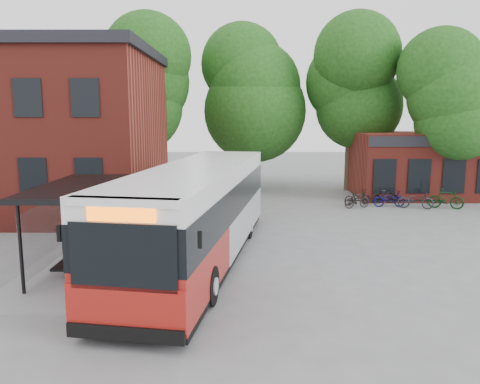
{
  "coord_description": "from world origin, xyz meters",
  "views": [
    {
      "loc": [
        0.72,
        -15.84,
        5.07
      ],
      "look_at": [
        0.66,
        2.87,
        2.0
      ],
      "focal_mm": 35.0,
      "sensor_mm": 36.0,
      "label": 1
    }
  ],
  "objects_px": {
    "city_bus": "(199,214)",
    "bicycle_0": "(357,197)",
    "bus_shelter": "(82,228)",
    "bicycle_1": "(357,200)",
    "bicycle_3": "(385,196)",
    "bicycle_4": "(389,199)",
    "bicycle_7": "(446,199)",
    "bicycle_6": "(416,200)"
  },
  "relations": [
    {
      "from": "bicycle_3",
      "to": "bicycle_0",
      "type": "bearing_deg",
      "value": 101.75
    },
    {
      "from": "city_bus",
      "to": "bicycle_4",
      "type": "xyz_separation_m",
      "value": [
        9.76,
        9.86,
        -1.22
      ]
    },
    {
      "from": "bicycle_1",
      "to": "bicycle_3",
      "type": "bearing_deg",
      "value": -73.14
    },
    {
      "from": "bicycle_7",
      "to": "bus_shelter",
      "type": "bearing_deg",
      "value": 144.68
    },
    {
      "from": "bicycle_1",
      "to": "bicycle_3",
      "type": "distance_m",
      "value": 2.41
    },
    {
      "from": "city_bus",
      "to": "bicycle_6",
      "type": "bearing_deg",
      "value": 49.33
    },
    {
      "from": "bicycle_1",
      "to": "bicycle_0",
      "type": "bearing_deg",
      "value": -32.59
    },
    {
      "from": "bicycle_1",
      "to": "bicycle_6",
      "type": "relative_size",
      "value": 0.83
    },
    {
      "from": "bicycle_0",
      "to": "bicycle_7",
      "type": "height_order",
      "value": "bicycle_7"
    },
    {
      "from": "bicycle_6",
      "to": "city_bus",
      "type": "bearing_deg",
      "value": 147.1
    },
    {
      "from": "bus_shelter",
      "to": "city_bus",
      "type": "distance_m",
      "value": 3.92
    },
    {
      "from": "bicycle_1",
      "to": "bicycle_4",
      "type": "distance_m",
      "value": 1.94
    },
    {
      "from": "bus_shelter",
      "to": "city_bus",
      "type": "bearing_deg",
      "value": 16.11
    },
    {
      "from": "bicycle_0",
      "to": "bicycle_6",
      "type": "distance_m",
      "value": 3.14
    },
    {
      "from": "bus_shelter",
      "to": "bicycle_1",
      "type": "height_order",
      "value": "bus_shelter"
    },
    {
      "from": "bicycle_3",
      "to": "bicycle_6",
      "type": "distance_m",
      "value": 1.94
    },
    {
      "from": "bicycle_6",
      "to": "bicycle_3",
      "type": "bearing_deg",
      "value": 56.06
    },
    {
      "from": "bicycle_6",
      "to": "bicycle_1",
      "type": "bearing_deg",
      "value": 104.89
    },
    {
      "from": "bicycle_4",
      "to": "bicycle_6",
      "type": "bearing_deg",
      "value": -114.34
    },
    {
      "from": "bicycle_4",
      "to": "bicycle_7",
      "type": "distance_m",
      "value": 2.99
    },
    {
      "from": "city_bus",
      "to": "bicycle_6",
      "type": "height_order",
      "value": "city_bus"
    },
    {
      "from": "bicycle_1",
      "to": "bicycle_7",
      "type": "height_order",
      "value": "bicycle_7"
    },
    {
      "from": "bicycle_4",
      "to": "bicycle_1",
      "type": "bearing_deg",
      "value": 98.33
    },
    {
      "from": "bicycle_0",
      "to": "bicycle_6",
      "type": "height_order",
      "value": "bicycle_6"
    },
    {
      "from": "bicycle_0",
      "to": "bicycle_1",
      "type": "bearing_deg",
      "value": 143.41
    },
    {
      "from": "bicycle_3",
      "to": "bicycle_7",
      "type": "xyz_separation_m",
      "value": [
        2.87,
        -1.53,
        0.09
      ]
    },
    {
      "from": "bicycle_4",
      "to": "bus_shelter",
      "type": "bearing_deg",
      "value": 125.72
    },
    {
      "from": "city_bus",
      "to": "bicycle_0",
      "type": "relative_size",
      "value": 7.66
    },
    {
      "from": "bus_shelter",
      "to": "city_bus",
      "type": "xyz_separation_m",
      "value": [
        3.76,
        1.08,
        0.23
      ]
    },
    {
      "from": "city_bus",
      "to": "bicycle_1",
      "type": "height_order",
      "value": "city_bus"
    },
    {
      "from": "bus_shelter",
      "to": "city_bus",
      "type": "height_order",
      "value": "city_bus"
    },
    {
      "from": "bus_shelter",
      "to": "bicycle_4",
      "type": "xyz_separation_m",
      "value": [
        13.51,
        10.94,
        -0.98
      ]
    },
    {
      "from": "bicycle_0",
      "to": "bicycle_1",
      "type": "relative_size",
      "value": 1.11
    },
    {
      "from": "bus_shelter",
      "to": "bicycle_4",
      "type": "height_order",
      "value": "bus_shelter"
    },
    {
      "from": "bicycle_4",
      "to": "city_bus",
      "type": "bearing_deg",
      "value": 132.02
    },
    {
      "from": "bicycle_3",
      "to": "bicycle_7",
      "type": "height_order",
      "value": "bicycle_7"
    },
    {
      "from": "bicycle_0",
      "to": "bicycle_1",
      "type": "xyz_separation_m",
      "value": [
        -0.24,
        -0.95,
        0.01
      ]
    },
    {
      "from": "bicycle_0",
      "to": "bicycle_4",
      "type": "xyz_separation_m",
      "value": [
        1.66,
        -0.56,
        0.01
      ]
    },
    {
      "from": "city_bus",
      "to": "bicycle_7",
      "type": "bearing_deg",
      "value": 45.41
    },
    {
      "from": "bicycle_0",
      "to": "bicycle_6",
      "type": "bearing_deg",
      "value": -132.28
    },
    {
      "from": "bus_shelter",
      "to": "bicycle_0",
      "type": "relative_size",
      "value": 4.04
    },
    {
      "from": "bicycle_6",
      "to": "bus_shelter",
      "type": "bearing_deg",
      "value": 142.04
    }
  ]
}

